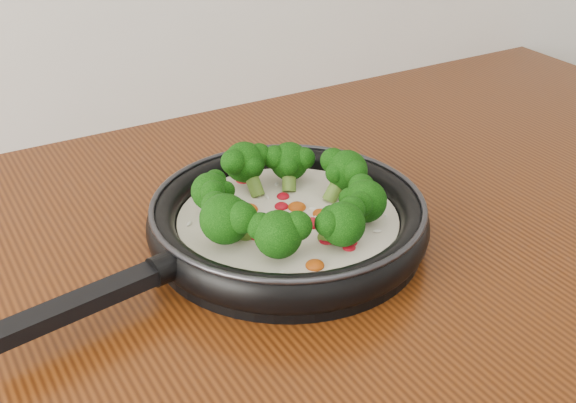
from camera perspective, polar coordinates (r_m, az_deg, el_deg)
skillet at (r=0.78m, az=-0.16°, el=-1.28°), size 0.49×0.35×0.09m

